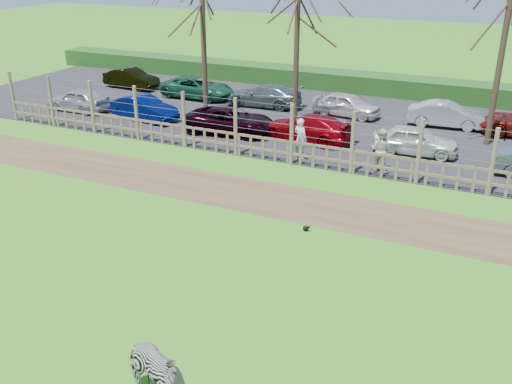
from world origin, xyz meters
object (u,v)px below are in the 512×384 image
at_px(crow, 306,228).
at_px(car_11, 446,115).
at_px(car_2, 230,121).
at_px(car_7, 131,78).
at_px(zebra, 152,378).
at_px(car_0, 78,100).
at_px(car_3, 308,128).
at_px(visitor_a, 300,139).
at_px(car_1, 144,108).
at_px(visitor_b, 381,150).
at_px(tree_mid, 297,23).
at_px(car_8, 197,87).
at_px(tree_left, 202,4).
at_px(tree_right, 507,23).
at_px(car_10, 347,105).
at_px(car_4, 416,140).
at_px(car_9, 264,95).

xyz_separation_m(crow, car_11, (2.30, 13.27, 0.55)).
relative_size(car_2, car_7, 1.19).
height_order(zebra, car_2, zebra).
xyz_separation_m(car_0, car_3, (12.89, 0.36, 0.00)).
xyz_separation_m(visitor_a, car_3, (-0.54, 2.39, -0.26)).
bearing_deg(car_1, zebra, -136.83).
distance_m(zebra, visitor_b, 14.24).
height_order(tree_mid, visitor_b, tree_mid).
bearing_deg(car_8, zebra, -150.61).
relative_size(crow, car_2, 0.05).
bearing_deg(tree_left, car_3, -13.19).
height_order(tree_right, car_7, tree_right).
bearing_deg(car_8, tree_right, -95.78).
distance_m(tree_mid, visitor_a, 6.59).
bearing_deg(tree_left, car_8, 126.39).
bearing_deg(crow, zebra, -89.92).
distance_m(tree_left, car_0, 8.61).
relative_size(tree_mid, car_10, 1.94).
height_order(car_3, car_4, same).
bearing_deg(zebra, car_1, 53.71).
relative_size(visitor_b, car_8, 0.40).
relative_size(car_1, car_11, 1.00).
relative_size(crow, car_9, 0.06).
relative_size(car_4, car_9, 0.85).
distance_m(zebra, car_9, 22.55).
bearing_deg(zebra, car_7, 55.23).
distance_m(visitor_a, car_10, 7.10).
height_order(car_0, car_8, same).
height_order(zebra, car_3, zebra).
bearing_deg(car_11, car_1, 105.11).
height_order(visitor_a, car_4, visitor_a).
xyz_separation_m(tree_left, zebra, (9.13, -18.06, -4.81)).
relative_size(car_0, car_11, 0.97).
distance_m(car_8, car_11, 13.92).
xyz_separation_m(car_3, car_7, (-13.53, 5.22, 0.00)).
bearing_deg(car_2, car_9, -0.15).
bearing_deg(tree_right, car_9, 171.40).
xyz_separation_m(tree_mid, crow, (4.62, -10.80, -4.77)).
xyz_separation_m(visitor_b, car_11, (1.46, 7.31, -0.26)).
bearing_deg(car_8, car_4, -108.04).
bearing_deg(car_10, car_9, 96.50).
relative_size(visitor_b, car_9, 0.42).
bearing_deg(car_0, car_9, 119.96).
height_order(car_0, car_3, same).
height_order(tree_mid, car_2, tree_mid).
xyz_separation_m(visitor_a, car_7, (-14.07, 7.61, -0.26)).
relative_size(tree_mid, car_9, 1.65).
bearing_deg(tree_left, visitor_b, -21.10).
xyz_separation_m(zebra, car_2, (-6.75, 16.18, -0.17)).
distance_m(car_0, car_4, 17.63).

